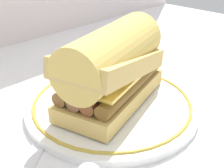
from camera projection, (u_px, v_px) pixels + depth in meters
name	position (u px, v px, depth m)	size (l,w,h in m)	color
ground_plane	(101.00, 109.00, 0.48)	(1.50, 1.50, 0.00)	silver
plate	(112.00, 104.00, 0.48)	(0.28, 0.28, 0.01)	white
sausage_sandwich	(112.00, 66.00, 0.45)	(0.22, 0.15, 0.12)	tan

